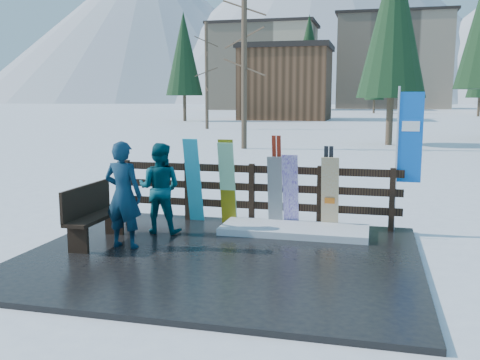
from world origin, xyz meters
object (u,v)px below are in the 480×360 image
(snowboard_5, at_px, (330,194))
(person_back, at_px, (160,188))
(person_front, at_px, (123,195))
(snowboard_0, at_px, (194,181))
(snowboard_4, at_px, (275,192))
(snowboard_1, at_px, (227,184))
(bench, at_px, (93,212))
(rental_flag, at_px, (407,143))
(snowboard_3, at_px, (290,191))
(snowboard_2, at_px, (227,182))

(snowboard_5, relative_size, person_back, 0.85)
(person_front, bearing_deg, snowboard_0, -101.79)
(snowboard_4, xyz_separation_m, person_back, (-1.92, -0.90, 0.14))
(snowboard_1, bearing_deg, snowboard_4, 0.00)
(snowboard_1, relative_size, snowboard_4, 1.19)
(bench, xyz_separation_m, snowboard_0, (1.14, 1.83, 0.31))
(person_back, bearing_deg, snowboard_0, -112.85)
(rental_flag, height_order, person_front, rental_flag)
(snowboard_4, bearing_deg, snowboard_0, 180.00)
(snowboard_3, distance_m, rental_flag, 2.24)
(bench, relative_size, snowboard_4, 1.11)
(bench, bearing_deg, snowboard_0, 58.03)
(snowboard_0, height_order, snowboard_3, snowboard_0)
(snowboard_1, xyz_separation_m, person_back, (-1.00, -0.90, 0.02))
(snowboard_4, distance_m, person_front, 2.88)
(rental_flag, xyz_separation_m, person_back, (-4.24, -1.17, -0.80))
(snowboard_0, xyz_separation_m, person_front, (-0.51, -1.95, 0.04))
(snowboard_2, bearing_deg, snowboard_4, 0.00)
(snowboard_0, relative_size, person_front, 0.97)
(snowboard_0, distance_m, snowboard_4, 1.60)
(snowboard_0, height_order, person_front, person_front)
(bench, bearing_deg, snowboard_3, 31.13)
(rental_flag, bearing_deg, bench, -157.48)
(person_front, bearing_deg, snowboard_4, -134.29)
(rental_flag, bearing_deg, snowboard_0, -176.06)
(snowboard_2, bearing_deg, person_back, -137.94)
(snowboard_0, bearing_deg, snowboard_1, 0.00)
(snowboard_5, bearing_deg, person_back, -162.90)
(snowboard_2, distance_m, snowboard_4, 0.93)
(snowboard_0, relative_size, snowboard_1, 1.05)
(snowboard_3, bearing_deg, rental_flag, 7.57)
(snowboard_4, bearing_deg, rental_flag, 6.64)
(snowboard_0, height_order, person_back, snowboard_0)
(rental_flag, relative_size, person_back, 1.61)
(snowboard_3, relative_size, snowboard_5, 1.04)
(snowboard_3, relative_size, person_front, 0.83)
(person_front, bearing_deg, person_back, -97.26)
(snowboard_3, height_order, snowboard_4, snowboard_3)
(snowboard_0, distance_m, snowboard_2, 0.67)
(snowboard_2, xyz_separation_m, snowboard_3, (1.21, 0.00, -0.12))
(snowboard_2, height_order, snowboard_5, snowboard_2)
(person_back, bearing_deg, snowboard_1, -141.09)
(snowboard_4, relative_size, snowboard_5, 0.98)
(snowboard_4, relative_size, person_front, 0.78)
(snowboard_0, distance_m, snowboard_1, 0.68)
(person_front, height_order, person_back, person_front)
(snowboard_2, height_order, person_back, snowboard_2)
(snowboard_5, bearing_deg, bench, -154.00)
(snowboard_1, xyz_separation_m, snowboard_4, (0.92, 0.00, -0.12))
(snowboard_1, relative_size, rental_flag, 0.62)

